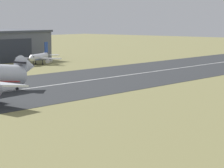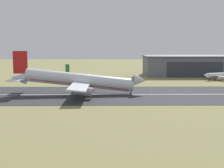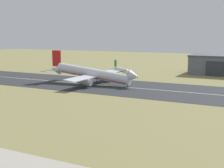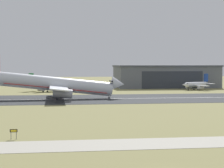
% 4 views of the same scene
% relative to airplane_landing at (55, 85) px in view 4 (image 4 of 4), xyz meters
% --- Properties ---
extents(ground_plane, '(716.89, 716.89, 0.00)m').
position_rel_airplane_landing_xyz_m(ground_plane, '(12.44, -59.88, -5.67)').
color(ground_plane, olive).
extents(runway_strip, '(476.89, 46.95, 0.06)m').
position_rel_airplane_landing_xyz_m(runway_strip, '(12.44, -1.11, -5.64)').
color(runway_strip, '#2B2D30').
rests_on(runway_strip, ground_plane).
extents(runway_centreline, '(429.20, 0.70, 0.01)m').
position_rel_airplane_landing_xyz_m(runway_centreline, '(12.44, -1.11, -5.60)').
color(runway_centreline, silver).
rests_on(runway_centreline, runway_strip).
extents(taxiway_road, '(357.66, 10.32, 0.05)m').
position_rel_airplane_landing_xyz_m(taxiway_road, '(12.44, -98.39, -5.64)').
color(taxiway_road, '#A8A393').
rests_on(taxiway_road, ground_plane).
extents(hangar_building, '(59.07, 29.68, 13.02)m').
position_rel_airplane_landing_xyz_m(hangar_building, '(65.43, 78.02, 0.86)').
color(hangar_building, slate).
rests_on(hangar_building, ground_plane).
extents(airplane_landing, '(55.79, 47.52, 17.76)m').
position_rel_airplane_landing_xyz_m(airplane_landing, '(0.00, 0.00, 0.00)').
color(airplane_landing, silver).
rests_on(airplane_landing, ground_plane).
extents(airplane_parked_west, '(20.96, 18.70, 9.10)m').
position_rel_airplane_landing_xyz_m(airplane_parked_west, '(-4.38, 45.45, -2.71)').
color(airplane_parked_west, silver).
rests_on(airplane_parked_west, ground_plane).
extents(airplane_parked_centre, '(18.43, 18.27, 8.56)m').
position_rel_airplane_landing_xyz_m(airplane_parked_centre, '(74.20, 49.60, -2.79)').
color(airplane_parked_centre, silver).
rests_on(airplane_parked_centre, ground_plane).
extents(runway_sign, '(1.37, 0.14, 1.85)m').
position_rel_airplane_landing_xyz_m(runway_sign, '(-8.66, -90.61, -4.29)').
color(runway_sign, '#4C4C51').
rests_on(runway_sign, ground_plane).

